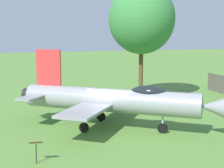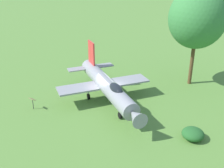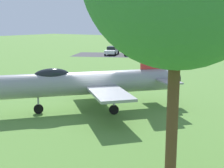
{
  "view_description": "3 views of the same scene",
  "coord_description": "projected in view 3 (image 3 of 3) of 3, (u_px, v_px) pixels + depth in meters",
  "views": [
    {
      "loc": [
        -7.4,
        -19.37,
        5.84
      ],
      "look_at": [
        -0.2,
        -0.94,
        2.97
      ],
      "focal_mm": 53.72,
      "sensor_mm": 36.0,
      "label": 1
    },
    {
      "loc": [
        11.1,
        -20.29,
        12.09
      ],
      "look_at": [
        0.45,
        0.39,
        1.81
      ],
      "focal_mm": 42.66,
      "sensor_mm": 36.0,
      "label": 2
    },
    {
      "loc": [
        15.79,
        12.12,
        5.67
      ],
      "look_at": [
        2.5,
        3.29,
        2.5
      ],
      "focal_mm": 49.91,
      "sensor_mm": 36.0,
      "label": 3
    }
  ],
  "objects": [
    {
      "name": "ground_plane",
      "position": [
        91.0,
        110.0,
        20.58
      ],
      "size": [
        200.0,
        200.0,
        0.0
      ],
      "primitive_type": "plane",
      "color": "#568438"
    },
    {
      "name": "parked_car_green",
      "position": [
        131.0,
        51.0,
        54.6
      ],
      "size": [
        5.07,
        3.57,
        1.49
      ],
      "rotation": [
        0.0,
        0.0,
        6.71
      ],
      "color": "#1E6B3D",
      "rests_on": "ground_plane"
    },
    {
      "name": "info_plaque",
      "position": [
        88.0,
        79.0,
        27.11
      ],
      "size": [
        0.67,
        0.5,
        1.14
      ],
      "color": "#333333",
      "rests_on": "ground_plane"
    },
    {
      "name": "display_jet",
      "position": [
        86.0,
        82.0,
        20.13
      ],
      "size": [
        11.45,
        10.5,
        4.94
      ],
      "rotation": [
        0.0,
        0.0,
        5.57
      ],
      "color": "gray",
      "rests_on": "ground_plane"
    },
    {
      "name": "parking_strip",
      "position": [
        168.0,
        56.0,
        53.7
      ],
      "size": [
        21.05,
        33.11,
        0.0
      ],
      "primitive_type": "cube",
      "rotation": [
        0.0,
        0.0,
        5.15
      ],
      "color": "#38383D",
      "rests_on": "ground_plane"
    },
    {
      "name": "parked_car_white",
      "position": [
        112.0,
        50.0,
        55.1
      ],
      "size": [
        4.79,
        3.32,
        1.46
      ],
      "rotation": [
        0.0,
        0.0,
        6.67
      ],
      "color": "silver",
      "rests_on": "ground_plane"
    },
    {
      "name": "parked_car_silver",
      "position": [
        181.0,
        51.0,
        53.3
      ],
      "size": [
        4.84,
        3.72,
        1.58
      ],
      "rotation": [
        0.0,
        0.0,
        6.77
      ],
      "color": "#B2B5BA",
      "rests_on": "ground_plane"
    },
    {
      "name": "parked_car_red",
      "position": [
        203.0,
        51.0,
        52.76
      ],
      "size": [
        4.48,
        3.33,
        1.59
      ],
      "rotation": [
        0.0,
        0.0,
        6.72
      ],
      "color": "red",
      "rests_on": "ground_plane"
    },
    {
      "name": "parked_car_blue",
      "position": [
        155.0,
        51.0,
        53.8
      ],
      "size": [
        4.48,
        3.4,
        1.48
      ],
      "rotation": [
        0.0,
        0.0,
        3.6
      ],
      "color": "#23429E",
      "rests_on": "ground_plane"
    }
  ]
}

